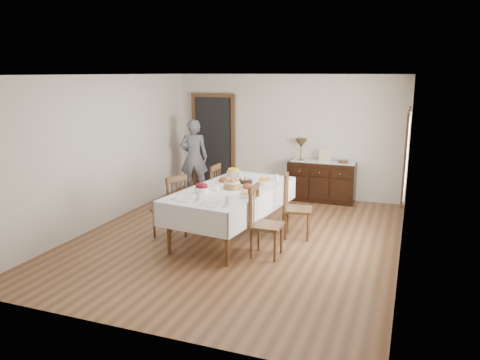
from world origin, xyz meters
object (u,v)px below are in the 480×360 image
(chair_left_near, at_px, (171,207))
(table_lamp, at_px, (301,144))
(chair_right_near, at_px, (263,221))
(chair_right_far, at_px, (295,206))
(dining_table, at_px, (232,194))
(chair_left_far, at_px, (208,193))
(sideboard, at_px, (321,182))
(person, at_px, (194,155))

(chair_left_near, bearing_deg, table_lamp, 176.87)
(chair_right_near, height_order, chair_right_far, same)
(dining_table, height_order, chair_right_near, chair_right_near)
(chair_left_far, distance_m, table_lamp, 2.51)
(dining_table, distance_m, chair_right_far, 1.04)
(sideboard, bearing_deg, dining_table, -108.72)
(chair_right_near, bearing_deg, chair_left_far, 49.39)
(chair_right_near, distance_m, chair_right_far, 0.98)
(chair_right_near, distance_m, person, 3.78)
(chair_left_near, height_order, table_lamp, table_lamp)
(person, bearing_deg, chair_right_far, 122.17)
(dining_table, distance_m, table_lamp, 2.85)
(chair_left_far, relative_size, chair_right_near, 1.00)
(chair_left_far, distance_m, chair_right_near, 1.84)
(dining_table, relative_size, chair_right_far, 2.46)
(chair_left_far, height_order, chair_right_near, chair_left_far)
(person, bearing_deg, chair_right_near, 108.17)
(chair_left_far, distance_m, sideboard, 2.66)
(chair_right_far, bearing_deg, person, 45.80)
(chair_left_near, distance_m, chair_right_near, 1.61)
(chair_right_near, height_order, table_lamp, table_lamp)
(chair_right_far, bearing_deg, table_lamp, 1.70)
(chair_left_near, xyz_separation_m, chair_left_far, (0.20, 1.00, -0.00))
(chair_left_far, bearing_deg, person, -147.57)
(chair_right_far, distance_m, person, 3.33)
(chair_left_near, distance_m, person, 2.81)
(sideboard, relative_size, table_lamp, 2.99)
(chair_left_near, height_order, sideboard, chair_left_near)
(chair_left_far, relative_size, person, 0.59)
(dining_table, bearing_deg, person, 135.13)
(chair_right_far, xyz_separation_m, table_lamp, (-0.47, 2.36, 0.65))
(sideboard, xyz_separation_m, person, (-2.71, -0.45, 0.47))
(chair_left_far, xyz_separation_m, chair_right_far, (1.64, -0.24, -0.00))
(dining_table, height_order, person, person)
(chair_right_far, xyz_separation_m, person, (-2.72, 1.89, 0.36))
(chair_right_far, bearing_deg, chair_right_near, 156.69)
(chair_right_far, relative_size, sideboard, 0.76)
(chair_right_far, bearing_deg, chair_left_far, 72.24)
(chair_left_far, relative_size, table_lamp, 2.29)
(chair_right_near, relative_size, sideboard, 0.76)
(dining_table, bearing_deg, table_lamp, 87.70)
(sideboard, xyz_separation_m, table_lamp, (-0.46, 0.03, 0.77))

